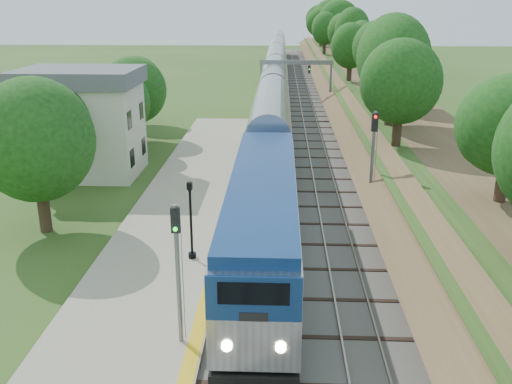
{
  "coord_description": "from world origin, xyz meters",
  "views": [
    {
      "loc": [
        0.78,
        -11.51,
        12.75
      ],
      "look_at": [
        -0.5,
        17.89,
        2.8
      ],
      "focal_mm": 40.0,
      "sensor_mm": 36.0,
      "label": 1
    }
  ],
  "objects_px": {
    "signal_gantry": "(296,72)",
    "signal_platform": "(177,260)",
    "station_building": "(83,121)",
    "lamppost_far": "(191,225)",
    "train": "(275,80)",
    "signal_farside": "(373,155)"
  },
  "relations": [
    {
      "from": "train",
      "to": "signal_platform",
      "type": "bearing_deg",
      "value": -92.78
    },
    {
      "from": "station_building",
      "to": "signal_gantry",
      "type": "xyz_separation_m",
      "value": [
        16.47,
        24.99,
        0.73
      ]
    },
    {
      "from": "signal_gantry",
      "to": "train",
      "type": "relative_size",
      "value": 0.07
    },
    {
      "from": "station_building",
      "to": "train",
      "type": "bearing_deg",
      "value": 69.25
    },
    {
      "from": "train",
      "to": "lamppost_far",
      "type": "distance_m",
      "value": 52.54
    },
    {
      "from": "signal_gantry",
      "to": "signal_platform",
      "type": "relative_size",
      "value": 1.52
    },
    {
      "from": "station_building",
      "to": "lamppost_far",
      "type": "distance_m",
      "value": 18.75
    },
    {
      "from": "signal_farside",
      "to": "signal_gantry",
      "type": "bearing_deg",
      "value": 96.26
    },
    {
      "from": "train",
      "to": "signal_farside",
      "type": "height_order",
      "value": "signal_farside"
    },
    {
      "from": "signal_platform",
      "to": "signal_farside",
      "type": "bearing_deg",
      "value": 56.67
    },
    {
      "from": "lamppost_far",
      "to": "signal_farside",
      "type": "xyz_separation_m",
      "value": [
        9.78,
        6.49,
        1.98
      ]
    },
    {
      "from": "signal_farside",
      "to": "signal_platform",
      "type": "bearing_deg",
      "value": -123.33
    },
    {
      "from": "station_building",
      "to": "train",
      "type": "distance_m",
      "value": 39.55
    },
    {
      "from": "station_building",
      "to": "signal_gantry",
      "type": "distance_m",
      "value": 29.94
    },
    {
      "from": "signal_gantry",
      "to": "train",
      "type": "xyz_separation_m",
      "value": [
        -2.47,
        11.96,
        -2.45
      ]
    },
    {
      "from": "signal_gantry",
      "to": "station_building",
      "type": "bearing_deg",
      "value": -123.38
    },
    {
      "from": "train",
      "to": "signal_gantry",
      "type": "bearing_deg",
      "value": -78.32
    },
    {
      "from": "signal_platform",
      "to": "signal_farside",
      "type": "height_order",
      "value": "signal_farside"
    },
    {
      "from": "train",
      "to": "signal_platform",
      "type": "height_order",
      "value": "signal_platform"
    },
    {
      "from": "train",
      "to": "signal_platform",
      "type": "relative_size",
      "value": 22.97
    },
    {
      "from": "signal_farside",
      "to": "train",
      "type": "bearing_deg",
      "value": 97.69
    },
    {
      "from": "station_building",
      "to": "signal_gantry",
      "type": "relative_size",
      "value": 1.02
    }
  ]
}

